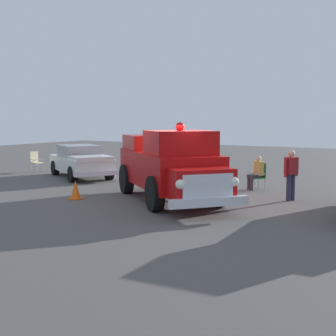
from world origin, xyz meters
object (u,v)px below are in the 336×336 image
(lawn_chair_near_truck, at_px, (259,174))
(spectator_standing, at_px, (291,172))
(vintage_fire_truck, at_px, (170,165))
(traffic_cone, at_px, (76,190))
(lawn_chair_by_car, at_px, (36,160))
(classic_hot_rod, at_px, (81,161))
(spectator_seated, at_px, (256,171))

(lawn_chair_near_truck, bearing_deg, spectator_standing, 43.87)
(vintage_fire_truck, height_order, lawn_chair_near_truck, vintage_fire_truck)
(traffic_cone, bearing_deg, lawn_chair_near_truck, 138.16)
(vintage_fire_truck, xyz_separation_m, lawn_chair_by_car, (-3.72, -10.08, -0.61))
(vintage_fire_truck, bearing_deg, classic_hot_rod, -115.51)
(spectator_seated, bearing_deg, lawn_chair_by_car, -90.12)
(spectator_seated, bearing_deg, traffic_cone, -41.89)
(classic_hot_rod, relative_size, lawn_chair_near_truck, 4.59)
(spectator_standing, bearing_deg, lawn_chair_near_truck, -136.13)
(vintage_fire_truck, distance_m, spectator_standing, 3.97)
(spectator_seated, xyz_separation_m, traffic_cone, (5.04, -4.52, -0.39))
(lawn_chair_by_car, xyz_separation_m, traffic_cone, (5.06, 7.18, -0.28))
(vintage_fire_truck, bearing_deg, traffic_cone, -65.07)
(vintage_fire_truck, distance_m, traffic_cone, 3.32)
(classic_hot_rod, bearing_deg, vintage_fire_truck, 64.49)
(spectator_seated, height_order, traffic_cone, spectator_seated)
(classic_hot_rod, bearing_deg, lawn_chair_by_car, -99.45)
(lawn_chair_by_car, bearing_deg, vintage_fire_truck, 69.76)
(lawn_chair_by_car, height_order, spectator_standing, spectator_standing)
(lawn_chair_near_truck, bearing_deg, classic_hot_rod, -85.41)
(lawn_chair_by_car, height_order, spectator_seated, spectator_seated)
(classic_hot_rod, height_order, traffic_cone, classic_hot_rod)
(classic_hot_rod, xyz_separation_m, traffic_cone, (4.48, 3.66, -0.44))
(spectator_seated, xyz_separation_m, spectator_standing, (1.67, 1.79, 0.27))
(vintage_fire_truck, distance_m, lawn_chair_near_truck, 4.20)
(spectator_standing, height_order, traffic_cone, spectator_standing)
(lawn_chair_by_car, distance_m, spectator_standing, 13.60)
(classic_hot_rod, distance_m, lawn_chair_by_car, 3.57)
(vintage_fire_truck, distance_m, lawn_chair_by_car, 10.76)
(lawn_chair_by_car, bearing_deg, traffic_cone, 54.79)
(classic_hot_rod, bearing_deg, traffic_cone, 39.25)
(traffic_cone, bearing_deg, spectator_standing, 118.12)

